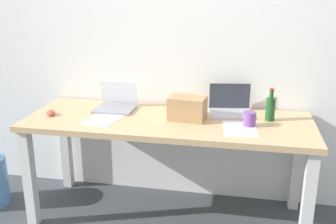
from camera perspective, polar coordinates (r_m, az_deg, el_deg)
The scene contains 11 objects.
ground_plane at distance 3.03m, azimuth 0.00°, elevation -14.68°, with size 8.00×8.00×0.00m, color #42474C.
back_wall at distance 2.98m, azimuth 1.55°, elevation 11.49°, with size 5.20×0.08×2.60m, color white.
desk at distance 2.73m, azimuth 0.00°, elevation -2.93°, with size 1.96×0.70×0.76m.
laptop_left at distance 2.93m, azimuth -7.55°, elevation 1.17°, with size 0.28×0.24×0.20m.
laptop_right at distance 2.84m, azimuth 9.04°, elevation 0.56°, with size 0.33×0.28×0.20m.
beer_bottle at distance 2.74m, azimuth 14.63°, elevation 0.55°, with size 0.06×0.06×0.22m.
computer_mouse at distance 2.90m, azimuth -16.63°, elevation -0.12°, with size 0.06×0.10×0.03m, color #D84C38.
cardboard_box at distance 2.68m, azimuth 2.82°, elevation 0.56°, with size 0.24×0.17×0.16m, color tan.
coffee_mug at distance 2.60m, azimuth 11.75°, elevation -1.01°, with size 0.08×0.08×0.10m, color #724799.
paper_sheet_front_right at distance 2.55m, azimuth 10.40°, elevation -2.39°, with size 0.21×0.30×0.00m, color white.
paper_sheet_front_left at distance 2.74m, azimuth -9.26°, elevation -0.97°, with size 0.21×0.30×0.00m, color white.
Camera 1 is at (0.49, -2.51, 1.62)m, focal length 42.04 mm.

